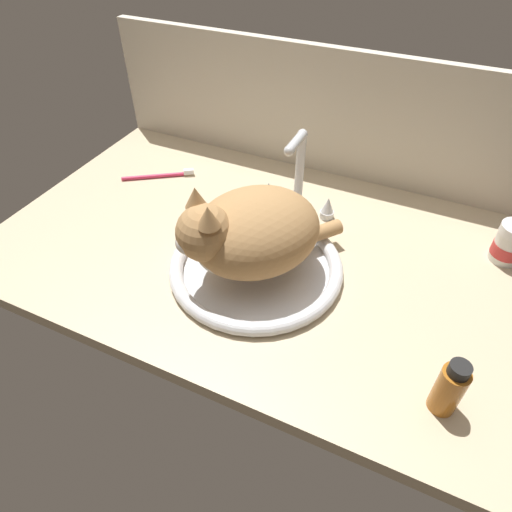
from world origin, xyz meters
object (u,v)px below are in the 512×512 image
(sink_basin, at_px, (256,266))
(faucet, at_px, (298,182))
(amber_bottle, at_px, (449,388))
(cat, at_px, (248,232))
(toothbrush, at_px, (160,175))
(pill_bottle, at_px, (510,244))

(sink_basin, height_order, faucet, faucet)
(sink_basin, height_order, amber_bottle, amber_bottle)
(faucet, distance_m, cat, 0.24)
(amber_bottle, relative_size, toothbrush, 0.66)
(cat, height_order, amber_bottle, cat)
(amber_bottle, xyz_separation_m, pill_bottle, (0.07, 0.40, -0.01))
(faucet, relative_size, toothbrush, 1.27)
(sink_basin, bearing_deg, pill_bottle, 28.78)
(sink_basin, xyz_separation_m, faucet, (-0.00, 0.22, 0.07))
(pill_bottle, bearing_deg, cat, -150.47)
(sink_basin, relative_size, faucet, 1.71)
(pill_bottle, bearing_deg, faucet, -176.77)
(amber_bottle, bearing_deg, faucet, 135.63)
(sink_basin, distance_m, cat, 0.10)
(cat, distance_m, toothbrush, 0.44)
(cat, distance_m, pill_bottle, 0.54)
(amber_bottle, height_order, toothbrush, amber_bottle)
(faucet, bearing_deg, sink_basin, -90.00)
(faucet, xyz_separation_m, toothbrush, (-0.37, -0.01, -0.07))
(sink_basin, relative_size, cat, 1.07)
(sink_basin, distance_m, toothbrush, 0.43)
(amber_bottle, bearing_deg, cat, 160.84)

